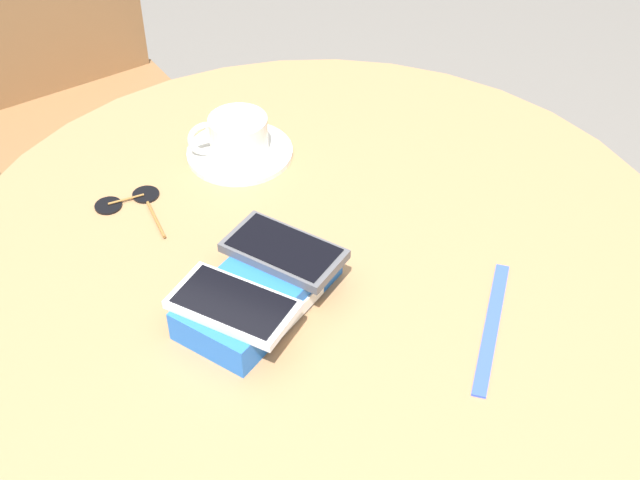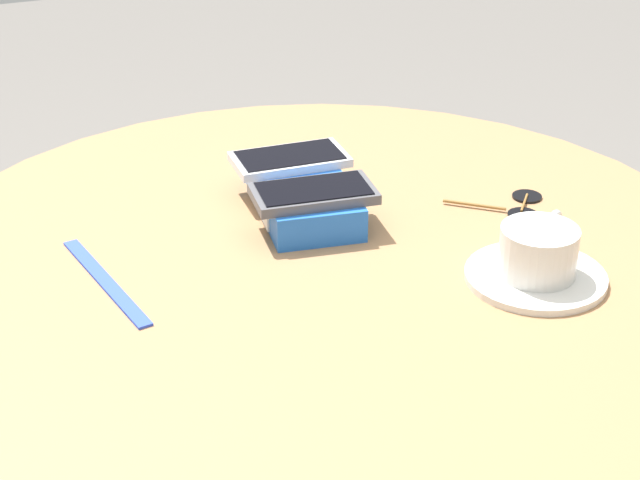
# 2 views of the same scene
# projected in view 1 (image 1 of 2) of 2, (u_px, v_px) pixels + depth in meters

# --- Properties ---
(round_table) EXTENTS (0.96, 0.96, 0.75)m
(round_table) POSITION_uv_depth(u_px,v_px,m) (320.00, 328.00, 1.23)
(round_table) COLOR #2D2D2D
(round_table) RESTS_ON ground_plane
(phone_box) EXTENTS (0.21, 0.13, 0.04)m
(phone_box) POSITION_uv_depth(u_px,v_px,m) (259.00, 293.00, 1.05)
(phone_box) COLOR blue
(phone_box) RESTS_ON round_table
(phone_white) EXTENTS (0.08, 0.14, 0.01)m
(phone_white) POSITION_uv_depth(u_px,v_px,m) (233.00, 305.00, 1.00)
(phone_white) COLOR silver
(phone_white) RESTS_ON phone_box
(phone_gray) EXTENTS (0.09, 0.15, 0.01)m
(phone_gray) POSITION_uv_depth(u_px,v_px,m) (284.00, 250.00, 1.06)
(phone_gray) COLOR #515156
(phone_gray) RESTS_ON phone_box
(saucer) EXTENTS (0.15, 0.15, 0.01)m
(saucer) POSITION_uv_depth(u_px,v_px,m) (240.00, 152.00, 1.29)
(saucer) COLOR silver
(saucer) RESTS_ON round_table
(coffee_cup) EXTENTS (0.09, 0.10, 0.06)m
(coffee_cup) POSITION_uv_depth(u_px,v_px,m) (237.00, 134.00, 1.26)
(coffee_cup) COLOR silver
(coffee_cup) RESTS_ON saucer
(lanyard_strap) EXTENTS (0.21, 0.05, 0.00)m
(lanyard_strap) POSITION_uv_depth(u_px,v_px,m) (492.00, 327.00, 1.03)
(lanyard_strap) COLOR blue
(lanyard_strap) RESTS_ON round_table
(sunglasses) EXTENTS (0.08, 0.13, 0.01)m
(sunglasses) POSITION_uv_depth(u_px,v_px,m) (130.00, 203.00, 1.20)
(sunglasses) COLOR black
(sunglasses) RESTS_ON round_table
(chair_far_side) EXTENTS (0.59, 0.59, 0.88)m
(chair_far_side) POSITION_uv_depth(u_px,v_px,m) (86.00, 114.00, 1.87)
(chair_far_side) COLOR brown
(chair_far_side) RESTS_ON ground_plane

